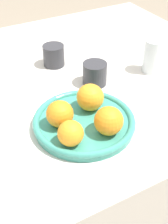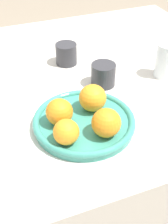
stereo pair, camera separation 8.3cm
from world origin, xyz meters
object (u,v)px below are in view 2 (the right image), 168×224
Objects in this scene: orange_2 at (59,112)px; orange_1 at (93,98)px; water_glass at (165,61)px; cup_0 at (66,54)px; orange_0 at (67,132)px; cup_3 at (103,75)px; fruit_platter at (84,122)px; orange_3 at (106,123)px.

orange_1 is at bearing 13.04° from orange_2.
cup_0 is at bearing 143.97° from water_glass.
orange_0 reaches higher than cup_3.
water_glass reaches higher than orange_1.
fruit_platter is 0.22m from cup_3.
orange_2 is at bearing -111.65° from cup_0.
cup_3 is (0.10, 0.25, -0.02)m from orange_3.
orange_1 is 0.33m from water_glass.
orange_3 is 0.27m from cup_3.
cup_3 is at bearing 173.10° from water_glass.
orange_2 is (0.01, 0.08, 0.00)m from orange_0.
water_glass is 0.35m from cup_0.
orange_0 is 0.87× the size of orange_3.
cup_0 is 0.96× the size of cup_3.
orange_3 is 0.39m from water_glass.
water_glass is 0.22m from cup_3.
cup_0 is (0.07, 0.35, 0.02)m from fruit_platter.
cup_3 is at bearing 49.07° from orange_0.
orange_2 is 0.13m from orange_3.
cup_0 is (0.13, 0.34, -0.02)m from orange_2.
orange_3 is (0.10, -0.09, 0.00)m from orange_2.
orange_2 is at bearing 85.40° from orange_0.
fruit_platter is 0.09m from orange_3.
orange_3 reaches higher than orange_2.
orange_1 reaches higher than orange_2.
fruit_platter is 0.10m from orange_0.
orange_1 reaches higher than fruit_platter.
fruit_platter is at bearing -101.25° from cup_0.
cup_3 is (-0.21, 0.03, -0.02)m from water_glass.
cup_0 is at bearing 78.75° from fruit_platter.
orange_3 is at bearing -94.82° from orange_1.
orange_3 reaches higher than cup_0.
orange_3 is (0.10, -0.01, 0.00)m from orange_0.
orange_2 reaches higher than fruit_platter.
water_glass is (0.31, 0.11, -0.00)m from orange_1.
water_glass reaches higher than fruit_platter.
orange_2 is 0.43m from water_glass.
cup_0 is (0.03, 0.31, -0.02)m from orange_1.
orange_1 reaches higher than orange_0.
cup_3 is (0.14, 0.17, 0.02)m from fruit_platter.
orange_3 reaches higher than cup_3.
fruit_platter is 0.07m from orange_1.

